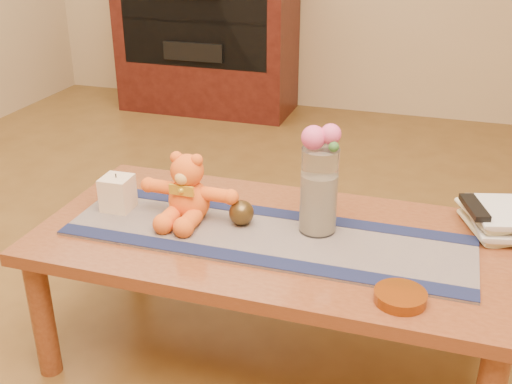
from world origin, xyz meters
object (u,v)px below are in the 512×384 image
(bronze_ball, at_px, (241,213))
(amber_dish, at_px, (400,297))
(tv_remote, at_px, (474,207))
(glass_vase, at_px, (319,191))
(teddy_bear, at_px, (189,187))
(pillar_candle, at_px, (118,193))
(book_bottom, at_px, (470,228))

(bronze_ball, xyz_separation_m, amber_dish, (0.50, -0.26, -0.03))
(tv_remote, height_order, amber_dish, tv_remote)
(bronze_ball, bearing_deg, glass_vase, 8.01)
(teddy_bear, distance_m, bronze_ball, 0.18)
(pillar_candle, xyz_separation_m, tv_remote, (1.08, 0.19, 0.02))
(teddy_bear, xyz_separation_m, tv_remote, (0.84, 0.17, -0.02))
(book_bottom, bearing_deg, amber_dish, -131.43)
(pillar_candle, bearing_deg, tv_remote, 9.93)
(glass_vase, distance_m, amber_dish, 0.42)
(bronze_ball, bearing_deg, book_bottom, 15.14)
(teddy_bear, bearing_deg, amber_dish, -19.50)
(bronze_ball, distance_m, book_bottom, 0.69)
(pillar_candle, distance_m, tv_remote, 1.10)
(teddy_bear, height_order, book_bottom, teddy_bear)
(glass_vase, xyz_separation_m, book_bottom, (0.44, 0.15, -0.13))
(glass_vase, distance_m, tv_remote, 0.46)
(bronze_ball, distance_m, amber_dish, 0.57)
(teddy_bear, bearing_deg, book_bottom, 13.52)
(amber_dish, bearing_deg, pillar_candle, 165.37)
(teddy_bear, distance_m, amber_dish, 0.73)
(amber_dish, bearing_deg, bronze_ball, 152.98)
(tv_remote, distance_m, amber_dish, 0.46)
(bronze_ball, relative_size, book_bottom, 0.34)
(tv_remote, bearing_deg, book_bottom, 90.00)
(teddy_bear, bearing_deg, glass_vase, 6.18)
(pillar_candle, distance_m, glass_vase, 0.65)
(book_bottom, distance_m, amber_dish, 0.47)
(bronze_ball, height_order, amber_dish, bronze_ball)
(book_bottom, bearing_deg, tv_remote, -93.00)
(glass_vase, relative_size, book_bottom, 1.17)
(pillar_candle, distance_m, bronze_ball, 0.41)
(pillar_candle, height_order, tv_remote, pillar_candle)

